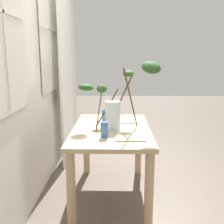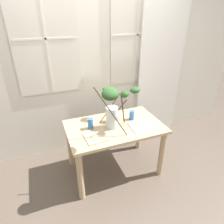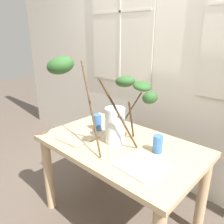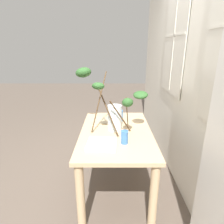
{
  "view_description": "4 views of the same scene",
  "coord_description": "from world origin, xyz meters",
  "px_view_note": "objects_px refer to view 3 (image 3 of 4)",
  "views": [
    {
      "loc": [
        -2.56,
        -0.05,
        1.44
      ],
      "look_at": [
        0.01,
        -0.01,
        0.89
      ],
      "focal_mm": 42.79,
      "sensor_mm": 36.0,
      "label": 1
    },
    {
      "loc": [
        -0.82,
        -2.0,
        2.06
      ],
      "look_at": [
        -0.02,
        0.04,
        0.91
      ],
      "focal_mm": 31.46,
      "sensor_mm": 36.0,
      "label": 2
    },
    {
      "loc": [
        0.98,
        -1.15,
        1.52
      ],
      "look_at": [
        -0.08,
        -0.0,
        0.96
      ],
      "focal_mm": 35.51,
      "sensor_mm": 36.0,
      "label": 3
    },
    {
      "loc": [
        1.91,
        -0.04,
        1.59
      ],
      "look_at": [
        -0.02,
        -0.04,
        0.94
      ],
      "focal_mm": 30.78,
      "sensor_mm": 36.0,
      "label": 4
    }
  ],
  "objects_px": {
    "dining_table": "(120,158)",
    "drinking_glass_blue_left": "(98,122)",
    "drinking_glass_blue_right": "(158,144)",
    "plate_square_left": "(78,137)",
    "vase_with_branches": "(111,107)",
    "plate_square_right": "(142,165)"
  },
  "relations": [
    {
      "from": "drinking_glass_blue_left",
      "to": "plate_square_right",
      "type": "bearing_deg",
      "value": -17.76
    },
    {
      "from": "dining_table",
      "to": "plate_square_left",
      "type": "bearing_deg",
      "value": -151.45
    },
    {
      "from": "drinking_glass_blue_left",
      "to": "dining_table",
      "type": "bearing_deg",
      "value": -10.09
    },
    {
      "from": "plate_square_right",
      "to": "vase_with_branches",
      "type": "bearing_deg",
      "value": 167.35
    },
    {
      "from": "drinking_glass_blue_right",
      "to": "plate_square_left",
      "type": "height_order",
      "value": "drinking_glass_blue_right"
    },
    {
      "from": "vase_with_branches",
      "to": "drinking_glass_blue_right",
      "type": "bearing_deg",
      "value": 23.14
    },
    {
      "from": "plate_square_left",
      "to": "drinking_glass_blue_left",
      "type": "bearing_deg",
      "value": 89.7
    },
    {
      "from": "plate_square_left",
      "to": "plate_square_right",
      "type": "height_order",
      "value": "plate_square_right"
    },
    {
      "from": "drinking_glass_blue_right",
      "to": "plate_square_left",
      "type": "xyz_separation_m",
      "value": [
        -0.59,
        -0.24,
        -0.06
      ]
    },
    {
      "from": "dining_table",
      "to": "vase_with_branches",
      "type": "height_order",
      "value": "vase_with_branches"
    },
    {
      "from": "dining_table",
      "to": "plate_square_left",
      "type": "xyz_separation_m",
      "value": [
        -0.31,
        -0.17,
        0.14
      ]
    },
    {
      "from": "dining_table",
      "to": "plate_square_right",
      "type": "height_order",
      "value": "plate_square_right"
    },
    {
      "from": "drinking_glass_blue_left",
      "to": "plate_square_left",
      "type": "height_order",
      "value": "drinking_glass_blue_left"
    },
    {
      "from": "vase_with_branches",
      "to": "plate_square_left",
      "type": "xyz_separation_m",
      "value": [
        -0.27,
        -0.1,
        -0.29
      ]
    },
    {
      "from": "dining_table",
      "to": "drinking_glass_blue_right",
      "type": "bearing_deg",
      "value": 14.67
    },
    {
      "from": "drinking_glass_blue_left",
      "to": "drinking_glass_blue_right",
      "type": "bearing_deg",
      "value": 1.89
    },
    {
      "from": "vase_with_branches",
      "to": "drinking_glass_blue_left",
      "type": "distance_m",
      "value": 0.37
    },
    {
      "from": "plate_square_right",
      "to": "dining_table",
      "type": "bearing_deg",
      "value": 155.2
    },
    {
      "from": "dining_table",
      "to": "drinking_glass_blue_left",
      "type": "xyz_separation_m",
      "value": [
        -0.3,
        0.05,
        0.2
      ]
    },
    {
      "from": "vase_with_branches",
      "to": "drinking_glass_blue_left",
      "type": "height_order",
      "value": "vase_with_branches"
    },
    {
      "from": "vase_with_branches",
      "to": "dining_table",
      "type": "bearing_deg",
      "value": 57.82
    },
    {
      "from": "vase_with_branches",
      "to": "drinking_glass_blue_right",
      "type": "distance_m",
      "value": 0.42
    }
  ]
}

